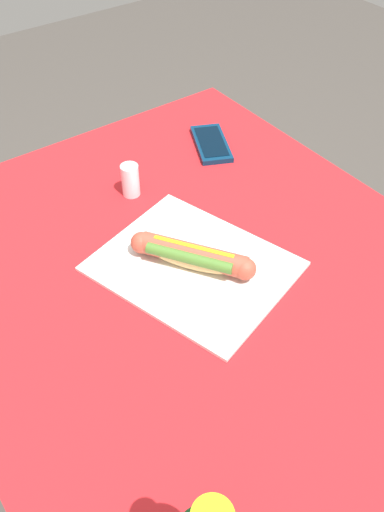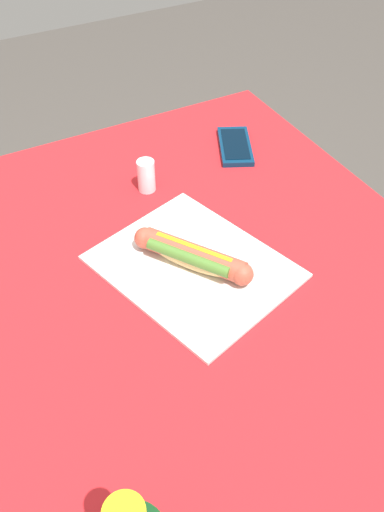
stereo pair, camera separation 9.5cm
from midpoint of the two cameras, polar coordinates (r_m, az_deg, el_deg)
ground_plane at (r=1.58m, az=2.39°, el=-21.06°), size 6.00×6.00×0.00m
dining_table at (r=1.07m, az=3.35°, el=-7.41°), size 1.07×0.87×0.74m
paper_wrapper at (r=0.97m, az=2.80°, el=-1.28°), size 0.39×0.35×0.01m
hot_dog at (r=0.95m, az=2.83°, el=-0.18°), size 0.20×0.15×0.05m
cell_phone at (r=1.27m, az=6.67°, el=11.15°), size 0.16×0.13×0.01m
salt_shaker at (r=1.13m, az=-2.33°, el=8.21°), size 0.04×0.04×0.07m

